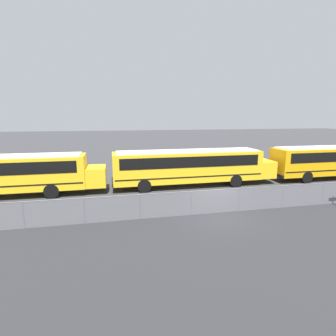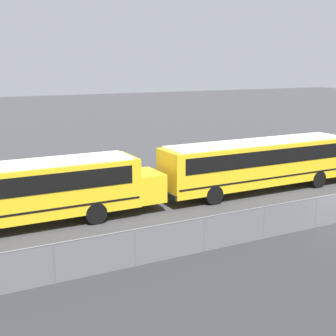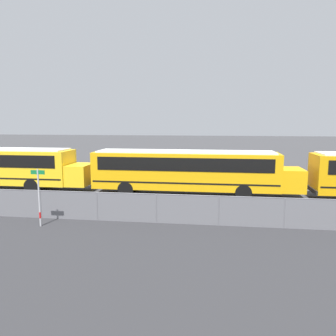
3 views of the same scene
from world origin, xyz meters
TOP-DOWN VIEW (x-y plane):
  - school_bus_4 at (14.99, 6.34)m, footprint 14.05×2.49m
  - street_sign at (8.32, -1.27)m, footprint 0.70×0.09m

SIDE VIEW (x-z plane):
  - street_sign at x=8.32m, z-range 0.09..2.89m
  - school_bus_4 at x=14.99m, z-range 0.31..3.38m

